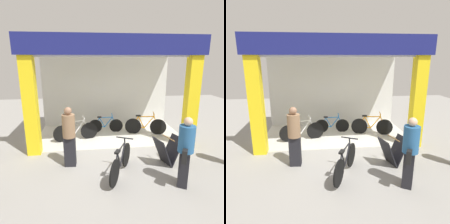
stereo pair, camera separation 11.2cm
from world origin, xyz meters
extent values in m
plane|color=gray|center=(0.00, 0.00, 0.00)|extent=(19.55, 19.55, 0.00)
cube|color=beige|center=(0.00, 1.46, 0.01)|extent=(5.77, 2.92, 0.02)
cube|color=silver|center=(0.00, 2.92, 1.59)|extent=(5.77, 0.12, 3.18)
cube|color=yellow|center=(-2.68, 0.00, 1.59)|extent=(0.41, 0.36, 3.18)
cube|color=yellow|center=(2.68, 0.00, 1.59)|extent=(0.41, 0.36, 3.18)
cube|color=navy|center=(0.00, -0.15, 3.49)|extent=(5.97, 0.20, 0.62)
cube|color=silver|center=(0.00, 1.46, 3.15)|extent=(5.77, 2.92, 0.06)
cylinder|color=black|center=(-1.87, 0.82, 0.33)|extent=(0.66, 0.19, 0.67)
cylinder|color=black|center=(-0.86, 1.05, 0.33)|extent=(0.66, 0.19, 0.67)
cylinder|color=white|center=(-1.63, 0.88, 0.31)|extent=(0.45, 0.13, 0.09)
cylinder|color=white|center=(-1.54, 0.90, 0.53)|extent=(0.29, 0.10, 0.50)
cylinder|color=white|center=(-1.23, 0.97, 0.53)|extent=(0.41, 0.13, 0.52)
cylinder|color=white|center=(-1.36, 0.94, 0.78)|extent=(0.63, 0.18, 0.05)
cylinder|color=white|center=(-1.76, 0.85, 0.55)|extent=(0.22, 0.08, 0.45)
cylinder|color=white|center=(-0.96, 1.03, 0.56)|extent=(0.20, 0.08, 0.46)
cylinder|color=white|center=(-1.05, 1.01, 0.85)|extent=(0.06, 0.05, 0.14)
cylinder|color=white|center=(-1.06, 1.00, 0.92)|extent=(0.13, 0.46, 0.03)
cube|color=black|center=(-1.67, 0.87, 0.80)|extent=(0.22, 0.14, 0.05)
cylinder|color=black|center=(0.97, 1.38, 0.33)|extent=(0.66, 0.19, 0.67)
cylinder|color=black|center=(1.97, 1.15, 0.33)|extent=(0.66, 0.19, 0.67)
cylinder|color=orange|center=(1.20, 1.32, 0.31)|extent=(0.45, 0.13, 0.09)
cylinder|color=orange|center=(1.29, 1.30, 0.52)|extent=(0.29, 0.10, 0.50)
cylinder|color=orange|center=(1.60, 1.23, 0.53)|extent=(0.41, 0.13, 0.52)
cylinder|color=orange|center=(1.48, 1.26, 0.77)|extent=(0.63, 0.18, 0.05)
cylinder|color=orange|center=(1.08, 1.35, 0.55)|extent=(0.22, 0.08, 0.45)
cylinder|color=orange|center=(1.87, 1.17, 0.56)|extent=(0.20, 0.08, 0.46)
cylinder|color=orange|center=(1.78, 1.19, 0.85)|extent=(0.06, 0.05, 0.14)
cylinder|color=orange|center=(1.77, 1.20, 0.92)|extent=(0.13, 0.46, 0.03)
cube|color=black|center=(1.17, 1.33, 0.80)|extent=(0.22, 0.14, 0.05)
cylinder|color=black|center=(-0.59, 1.73, 0.29)|extent=(0.57, 0.07, 0.57)
cylinder|color=black|center=(0.29, 1.68, 0.29)|extent=(0.57, 0.07, 0.57)
cylinder|color=blue|center=(-0.38, 1.72, 0.26)|extent=(0.39, 0.05, 0.07)
cylinder|color=blue|center=(-0.30, 1.71, 0.45)|extent=(0.25, 0.05, 0.43)
cylinder|color=blue|center=(-0.03, 1.70, 0.46)|extent=(0.35, 0.05, 0.45)
cylinder|color=blue|center=(-0.14, 1.70, 0.66)|extent=(0.55, 0.06, 0.05)
cylinder|color=blue|center=(-0.49, 1.72, 0.47)|extent=(0.19, 0.04, 0.38)
cylinder|color=blue|center=(0.21, 1.68, 0.48)|extent=(0.17, 0.04, 0.40)
cylinder|color=blue|center=(0.13, 1.69, 0.73)|extent=(0.05, 0.03, 0.12)
cylinder|color=blue|center=(0.12, 1.69, 0.79)|extent=(0.05, 0.40, 0.03)
cube|color=black|center=(-0.41, 1.72, 0.68)|extent=(0.18, 0.10, 0.04)
cylinder|color=black|center=(-0.30, -2.12, 0.35)|extent=(0.35, 0.64, 0.69)
cylinder|color=black|center=(0.18, -1.17, 0.35)|extent=(0.35, 0.64, 0.69)
cylinder|color=black|center=(-0.18, -1.90, 0.32)|extent=(0.24, 0.43, 0.09)
cylinder|color=black|center=(-0.14, -1.81, 0.54)|extent=(0.17, 0.29, 0.52)
cylinder|color=black|center=(0.01, -1.52, 0.55)|extent=(0.22, 0.40, 0.54)
cylinder|color=black|center=(-0.05, -1.64, 0.80)|extent=(0.33, 0.61, 0.06)
cylinder|color=black|center=(-0.24, -2.02, 0.57)|extent=(0.14, 0.22, 0.46)
cylinder|color=black|center=(0.13, -1.26, 0.58)|extent=(0.13, 0.20, 0.48)
cylinder|color=black|center=(0.09, -1.35, 0.88)|extent=(0.06, 0.07, 0.14)
cylinder|color=black|center=(0.09, -1.36, 0.95)|extent=(0.45, 0.25, 0.03)
cube|color=black|center=(-0.20, -1.93, 0.83)|extent=(0.19, 0.23, 0.05)
cube|color=black|center=(1.23, -1.28, 0.42)|extent=(0.52, 0.63, 0.85)
cube|color=black|center=(1.58, -1.18, 0.42)|extent=(0.52, 0.63, 0.85)
cylinder|color=olive|center=(1.41, -1.23, 0.84)|extent=(0.17, 0.54, 0.03)
cube|color=black|center=(1.40, -2.30, 0.46)|extent=(0.38, 0.41, 0.91)
cylinder|color=#26598C|center=(1.40, -2.30, 1.24)|extent=(0.52, 0.52, 0.65)
sphere|color=#D8AD8C|center=(1.40, -2.30, 1.67)|extent=(0.21, 0.21, 0.21)
cube|color=black|center=(1.25, -2.56, 0.93)|extent=(0.19, 0.21, 0.31)
cube|color=black|center=(-1.45, -0.95, 0.45)|extent=(0.34, 0.26, 0.89)
cylinder|color=#8C6B4C|center=(-1.45, -0.95, 1.23)|extent=(0.38, 0.38, 0.67)
sphere|color=#8C664C|center=(-1.45, -0.95, 1.67)|extent=(0.22, 0.22, 0.22)
camera|label=1|loc=(-0.93, -6.56, 3.09)|focal=32.89mm
camera|label=2|loc=(-0.81, -6.58, 3.09)|focal=32.89mm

